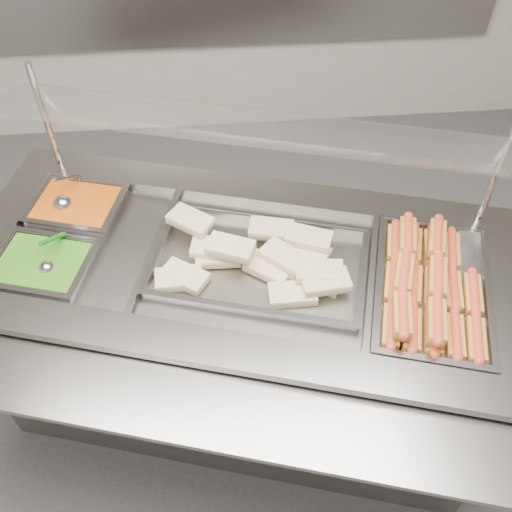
{
  "coord_description": "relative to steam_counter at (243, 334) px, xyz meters",
  "views": [
    {
      "loc": [
        -0.16,
        -0.72,
        2.29
      ],
      "look_at": [
        -0.06,
        0.5,
        0.91
      ],
      "focal_mm": 40.0,
      "sensor_mm": 36.0,
      "label": 1
    }
  ],
  "objects": [
    {
      "name": "ground",
      "position": [
        0.1,
        -0.51,
        -0.44
      ],
      "size": [
        6.0,
        6.0,
        0.0
      ],
      "primitive_type": "plane",
      "color": "#4C4C4E",
      "rests_on": "ground"
    },
    {
      "name": "serving_spoon",
      "position": [
        -0.62,
        0.02,
        0.45
      ],
      "size": [
        0.08,
        0.17,
        0.14
      ],
      "color": "#B2B2B7",
      "rests_on": "pan_peas"
    },
    {
      "name": "pan_hotdogs",
      "position": [
        0.59,
        -0.17,
        0.4
      ],
      "size": [
        0.47,
        0.61,
        0.1
      ],
      "color": "gray",
      "rests_on": "steam_counter"
    },
    {
      "name": "ladle",
      "position": [
        -0.61,
        0.31,
        0.45
      ],
      "size": [
        0.08,
        0.19,
        0.15
      ],
      "color": "#B2B2B7",
      "rests_on": "pan_beans"
    },
    {
      "name": "pan_wraps",
      "position": [
        0.06,
        -0.02,
        0.42
      ],
      "size": [
        0.75,
        0.56,
        0.07
      ],
      "color": "gray",
      "rests_on": "steam_counter"
    },
    {
      "name": "tortilla_wraps",
      "position": [
        0.07,
        -0.03,
        0.46
      ],
      "size": [
        0.61,
        0.41,
        0.1
      ],
      "color": "#D0B98B",
      "rests_on": "pan_wraps"
    },
    {
      "name": "steam_counter",
      "position": [
        0.0,
        0.0,
        0.0
      ],
      "size": [
        2.01,
        1.3,
        0.89
      ],
      "color": "slate",
      "rests_on": "ground"
    },
    {
      "name": "pan_beans",
      "position": [
        -0.57,
        0.31,
        0.4
      ],
      "size": [
        0.35,
        0.31,
        0.1
      ],
      "color": "gray",
      "rests_on": "steam_counter"
    },
    {
      "name": "tray_rail",
      "position": [
        -0.14,
        -0.48,
        0.4
      ],
      "size": [
        1.77,
        0.82,
        0.05
      ],
      "color": "gray",
      "rests_on": "steam_counter"
    },
    {
      "name": "pan_peas",
      "position": [
        -0.65,
        0.04,
        0.4
      ],
      "size": [
        0.35,
        0.31,
        0.1
      ],
      "color": "gray",
      "rests_on": "steam_counter"
    },
    {
      "name": "hotdogs_in_buns",
      "position": [
        0.57,
        -0.17,
        0.45
      ],
      "size": [
        0.37,
        0.56,
        0.12
      ],
      "color": "#AE6724",
      "rests_on": "pan_hotdogs"
    },
    {
      "name": "sneeze_guard",
      "position": [
        0.06,
        0.21,
        0.8
      ],
      "size": [
        1.64,
        0.72,
        0.43
      ],
      "color": "silver",
      "rests_on": "steam_counter"
    }
  ]
}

